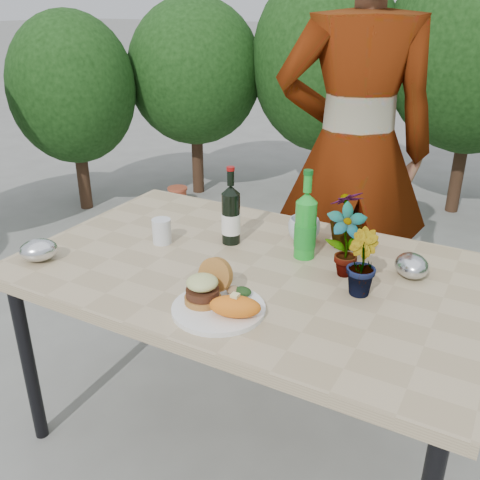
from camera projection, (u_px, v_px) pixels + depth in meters
The scene contains 17 objects.
ground at pixel (250, 431), 2.16m from camera, with size 80.00×80.00×0.00m, color slate.
patio_table at pixel (251, 280), 1.88m from camera, with size 1.60×1.00×0.75m.
dinner_plate at pixel (219, 309), 1.58m from camera, with size 0.28×0.28×0.01m, color white.
burger_stack at pixel (206, 286), 1.60m from camera, with size 0.11×0.16×0.11m.
sweet_potato at pixel (235, 307), 1.52m from camera, with size 0.15×0.08×0.06m, color orange.
grilled_veg at pixel (239, 291), 1.64m from camera, with size 0.08×0.05×0.03m.
wine_bottle at pixel (231, 216), 1.99m from camera, with size 0.07×0.07×0.30m.
sparkling_water at pixel (305, 226), 1.88m from camera, with size 0.08×0.08×0.32m.
plastic_cup at pixel (162, 231), 2.02m from camera, with size 0.07×0.07×0.10m, color silver.
seedling_left at pixel (346, 241), 1.74m from camera, with size 0.13×0.09×0.25m, color #1E561D.
seedling_mid at pixel (360, 263), 1.65m from camera, with size 0.11×0.09×0.21m, color #28591E.
seedling_right at pixel (347, 219), 1.96m from camera, with size 0.12×0.12×0.22m, color #2A551D.
blue_bowl at pixel (304, 230), 2.03m from camera, with size 0.12×0.12×0.09m, color silver.
foil_packet_left at pixel (39, 250), 1.88m from camera, with size 0.13×0.11×0.08m, color silver.
foil_packet_right at pixel (412, 266), 1.77m from camera, with size 0.13×0.11×0.08m, color #B7BABE.
person at pixel (354, 153), 2.37m from camera, with size 0.71×0.47×1.95m, color #8B6345.
terracotta_pot at pixel (178, 195), 4.57m from camera, with size 0.17×0.17×0.14m.
Camera 1 is at (0.77, -1.47, 1.59)m, focal length 40.00 mm.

